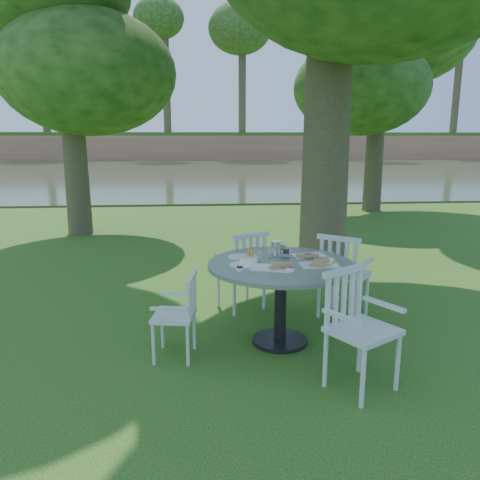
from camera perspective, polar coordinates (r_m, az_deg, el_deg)
The scene contains 9 objects.
ground at distance 5.64m, azimuth 0.17°, elevation -8.90°, with size 140.00×140.00×0.00m, color #1C440E.
table at distance 4.67m, azimuth 5.00°, elevation -4.63°, with size 1.45×1.45×0.84m.
chair_ne at distance 5.42m, azimuth 12.23°, elevation -3.60°, with size 0.68×0.68×0.99m.
chair_nw at distance 5.57m, azimuth 0.65°, elevation -3.05°, with size 0.64×0.63×0.96m.
chair_sw at distance 4.45m, azimuth -7.06°, elevation -8.45°, with size 0.44×0.46×0.80m.
chair_se at distance 4.03m, azimuth 13.72°, elevation -9.32°, with size 0.67×0.66×0.99m.
tableware at distance 4.69m, azimuth 4.23°, elevation -2.07°, with size 1.05×0.79×0.21m.
river at distance 28.31m, azimuth -3.90°, elevation 8.22°, with size 100.00×28.00×0.12m, color #343C23.
far_bank at distance 46.65m, azimuth -4.08°, elevation 18.77°, with size 100.00×18.00×15.20m.
Camera 1 is at (-0.46, -5.24, 2.05)m, focal length 35.00 mm.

